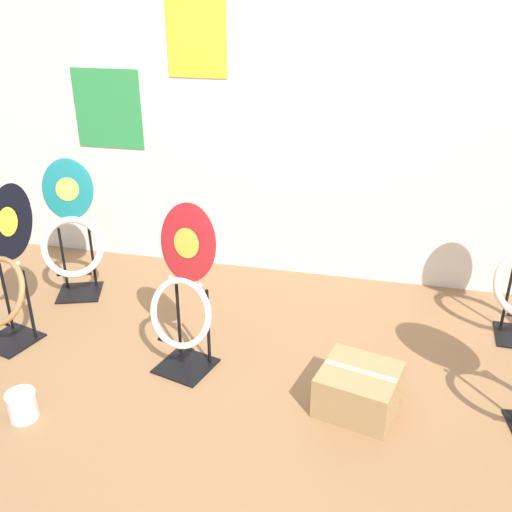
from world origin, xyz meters
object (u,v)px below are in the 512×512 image
Objects in this scene: paint_can at (22,404)px; storage_box at (358,389)px; toilet_seat_display_jazz_black at (4,272)px; toilet_seat_display_crimson_swirl at (183,297)px; toilet_seat_display_teal_sax at (72,235)px.

paint_can is 1.64m from storage_box.
storage_box is (2.02, -0.16, -0.33)m from toilet_seat_display_jazz_black.
toilet_seat_display_crimson_swirl reaches higher than toilet_seat_display_jazz_black.
toilet_seat_display_teal_sax reaches higher than paint_can.
toilet_seat_display_jazz_black is 2.06m from storage_box.
toilet_seat_display_crimson_swirl is 0.93m from paint_can.
toilet_seat_display_crimson_swirl is at bearing -31.94° from toilet_seat_display_teal_sax.
storage_box is (0.94, -0.14, -0.32)m from toilet_seat_display_crimson_swirl.
paint_can is at bearing -73.32° from toilet_seat_display_teal_sax.
toilet_seat_display_crimson_swirl is at bearing 171.74° from storage_box.
toilet_seat_display_crimson_swirl reaches higher than paint_can.
toilet_seat_display_jazz_black reaches higher than storage_box.
storage_box is at bearing -8.26° from toilet_seat_display_crimson_swirl.
toilet_seat_display_jazz_black is at bearing 178.57° from toilet_seat_display_crimson_swirl.
toilet_seat_display_crimson_swirl is 2.11× the size of storage_box.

